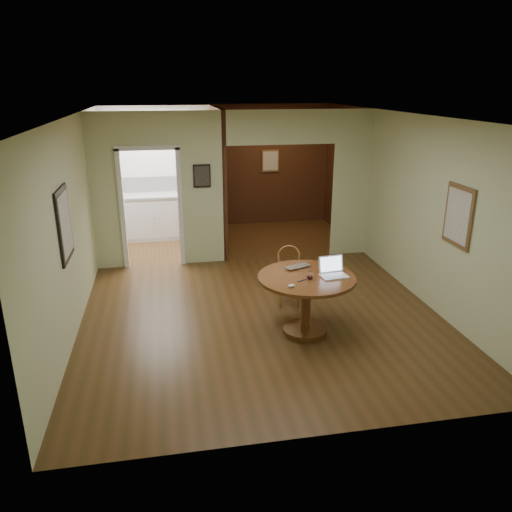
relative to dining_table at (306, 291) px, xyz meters
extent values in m
plane|color=#493214|center=(-0.48, 0.46, -0.58)|extent=(5.00, 5.00, 0.00)
plane|color=white|center=(-0.48, 0.46, 2.12)|extent=(5.00, 5.00, 0.00)
plane|color=beige|center=(-0.48, -2.04, 0.77)|extent=(5.00, 0.00, 5.00)
plane|color=beige|center=(-2.98, 0.46, 0.77)|extent=(0.00, 5.00, 5.00)
plane|color=beige|center=(2.02, 0.46, 0.77)|extent=(0.00, 5.00, 5.00)
cube|color=beige|center=(-2.73, 2.96, 0.77)|extent=(0.50, 2.70, 0.04)
cube|color=beige|center=(-1.08, 2.96, 0.77)|extent=(0.80, 2.70, 0.04)
cube|color=beige|center=(1.67, 2.96, 0.77)|extent=(0.70, 2.70, 0.04)
plane|color=silver|center=(-1.83, 4.96, 0.77)|extent=(2.70, 0.00, 2.70)
plane|color=#361A0F|center=(0.67, 5.46, 0.77)|extent=(2.70, 0.00, 2.70)
cube|color=#361A0F|center=(-0.68, 4.21, 0.77)|extent=(0.08, 2.50, 2.70)
cube|color=black|center=(-2.96, 0.46, 0.92)|extent=(0.03, 0.70, 0.90)
cube|color=brown|center=(2.00, -0.04, 0.92)|extent=(0.03, 0.60, 0.80)
cube|color=black|center=(-1.08, 2.94, 1.02)|extent=(0.30, 0.03, 0.40)
cube|color=white|center=(0.67, 5.44, 0.87)|extent=(0.40, 0.03, 0.50)
cube|color=white|center=(-1.83, 4.94, 0.52)|extent=(2.00, 0.02, 0.32)
cylinder|color=brown|center=(0.00, 0.00, -0.56)|extent=(0.59, 0.59, 0.05)
cylinder|color=brown|center=(0.00, 0.00, -0.19)|extent=(0.13, 0.13, 0.68)
cylinder|color=brown|center=(0.00, 0.00, 0.18)|extent=(1.26, 1.26, 0.04)
cylinder|color=#A37D3A|center=(0.00, 0.89, -0.18)|extent=(0.43, 0.43, 0.03)
cylinder|color=#A37D3A|center=(-0.15, 0.78, -0.38)|extent=(0.02, 0.02, 0.40)
cylinder|color=#A37D3A|center=(0.11, 0.73, -0.38)|extent=(0.02, 0.02, 0.40)
cylinder|color=#A37D3A|center=(-0.11, 1.04, -0.38)|extent=(0.02, 0.02, 0.40)
cylinder|color=#A37D3A|center=(0.15, 1.00, -0.38)|extent=(0.02, 0.02, 0.40)
cylinder|color=#A37D3A|center=(-0.13, 1.04, -0.02)|extent=(0.02, 0.02, 0.32)
cylinder|color=#A37D3A|center=(0.17, 0.99, -0.02)|extent=(0.02, 0.02, 0.32)
torus|color=#A37D3A|center=(0.02, 1.03, 0.13)|extent=(0.34, 0.08, 0.34)
cube|color=white|center=(0.34, -0.08, 0.21)|extent=(0.36, 0.27, 0.02)
cube|color=silver|center=(0.34, -0.11, 0.22)|extent=(0.29, 0.15, 0.00)
cube|color=white|center=(0.34, 0.06, 0.33)|extent=(0.34, 0.10, 0.22)
cube|color=#929EBA|center=(0.34, 0.05, 0.33)|extent=(0.30, 0.07, 0.18)
imported|color=#B8B8BD|center=(-0.02, 0.27, 0.22)|extent=(0.41, 0.34, 0.03)
ellipsoid|color=white|center=(-0.29, -0.32, 0.22)|extent=(0.11, 0.07, 0.04)
cylinder|color=#0D0F5C|center=(-0.10, -0.14, 0.21)|extent=(0.13, 0.08, 0.01)
cube|color=white|center=(-1.83, 4.66, -0.13)|extent=(2.00, 0.55, 0.90)
cube|color=silver|center=(-1.83, 4.66, 0.34)|extent=(2.06, 0.60, 0.04)
sphere|color=#B20C0C|center=(-1.98, 4.37, -0.08)|extent=(0.03, 0.03, 0.03)
sphere|color=#B20C0C|center=(-0.98, 4.37, -0.08)|extent=(0.03, 0.03, 0.03)
ellipsoid|color=#C6B091|center=(-1.12, 4.66, 0.49)|extent=(0.31, 0.27, 0.28)
camera|label=1|loc=(-1.72, -5.73, 2.55)|focal=35.00mm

